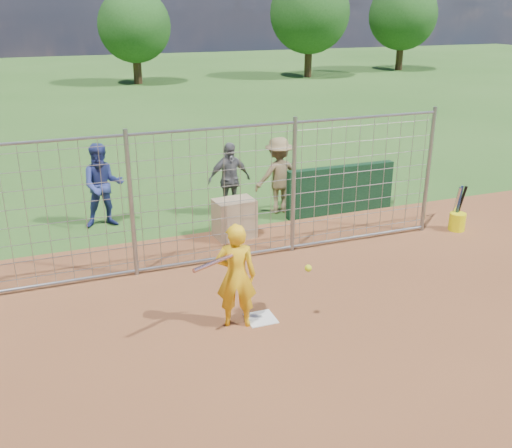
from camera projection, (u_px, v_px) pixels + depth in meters
name	position (u px, v px, depth m)	size (l,w,h in m)	color
ground	(256.00, 313.00, 8.83)	(100.00, 100.00, 0.00)	#2D591E
infield_dirt	(353.00, 443.00, 6.21)	(18.00, 18.00, 0.00)	brown
home_plate	(261.00, 319.00, 8.66)	(0.43, 0.43, 0.02)	silver
dugout_wall	(340.00, 190.00, 12.90)	(2.60, 0.20, 1.10)	#11381E
batter	(236.00, 276.00, 8.23)	(0.59, 0.39, 1.61)	yellow
bystander_a	(103.00, 186.00, 11.99)	(0.88, 0.68, 1.81)	navy
bystander_b	(229.00, 180.00, 12.63)	(0.98, 0.41, 1.68)	#5A5B60
bystander_c	(279.00, 175.00, 12.84)	(1.12, 0.64, 1.73)	olive
equipment_bin	(234.00, 218.00, 11.59)	(0.80, 0.55, 0.80)	tan
equipment_in_play	(240.00, 263.00, 7.91)	(1.76, 0.43, 0.34)	silver
bucket_with_bats	(457.00, 219.00, 11.99)	(0.34, 0.35, 0.98)	#FDF70D
backstop_fence	(216.00, 198.00, 10.13)	(9.08, 0.08, 2.60)	gray
tree_line	(136.00, 18.00, 33.07)	(44.66, 6.72, 6.48)	#3F2B19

